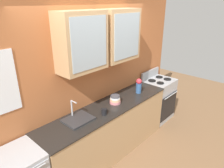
{
  "coord_description": "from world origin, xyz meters",
  "views": [
    {
      "loc": [
        -2.18,
        -2.06,
        2.56
      ],
      "look_at": [
        0.08,
        0.0,
        1.31
      ],
      "focal_mm": 33.12,
      "sensor_mm": 36.0,
      "label": 1
    }
  ],
  "objects_px": {
    "bowl_stack": "(115,99)",
    "vase": "(139,86)",
    "cup_near_sink": "(104,112)",
    "stove_range": "(158,99)",
    "sink_faucet": "(78,119)"
  },
  "relations": [
    {
      "from": "stove_range",
      "to": "cup_near_sink",
      "type": "distance_m",
      "value": 1.93
    },
    {
      "from": "sink_faucet",
      "to": "vase",
      "type": "distance_m",
      "value": 1.39
    },
    {
      "from": "cup_near_sink",
      "to": "stove_range",
      "type": "bearing_deg",
      "value": 3.74
    },
    {
      "from": "stove_range",
      "to": "bowl_stack",
      "type": "distance_m",
      "value": 1.55
    },
    {
      "from": "sink_faucet",
      "to": "bowl_stack",
      "type": "height_order",
      "value": "sink_faucet"
    },
    {
      "from": "stove_range",
      "to": "bowl_stack",
      "type": "relative_size",
      "value": 5.99
    },
    {
      "from": "stove_range",
      "to": "vase",
      "type": "bearing_deg",
      "value": -177.68
    },
    {
      "from": "sink_faucet",
      "to": "bowl_stack",
      "type": "distance_m",
      "value": 0.77
    },
    {
      "from": "bowl_stack",
      "to": "stove_range",
      "type": "bearing_deg",
      "value": -0.33
    },
    {
      "from": "bowl_stack",
      "to": "cup_near_sink",
      "type": "bearing_deg",
      "value": -162.01
    },
    {
      "from": "bowl_stack",
      "to": "vase",
      "type": "height_order",
      "value": "vase"
    },
    {
      "from": "stove_range",
      "to": "sink_faucet",
      "type": "distance_m",
      "value": 2.28
    },
    {
      "from": "stove_range",
      "to": "cup_near_sink",
      "type": "relative_size",
      "value": 9.59
    },
    {
      "from": "stove_range",
      "to": "vase",
      "type": "relative_size",
      "value": 3.97
    },
    {
      "from": "stove_range",
      "to": "sink_faucet",
      "type": "height_order",
      "value": "sink_faucet"
    }
  ]
}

